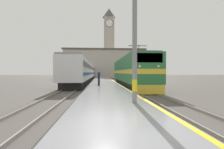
{
  "coord_description": "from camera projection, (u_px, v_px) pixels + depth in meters",
  "views": [
    {
      "loc": [
        -0.69,
        -5.64,
        1.95
      ],
      "look_at": [
        1.7,
        28.25,
        1.54
      ],
      "focal_mm": 28.0,
      "sensor_mm": 36.0,
      "label": 1
    }
  ],
  "objects": [
    {
      "name": "rail_track_far",
      "position": [
        82.0,
        83.0,
        30.36
      ],
      "size": [
        2.83,
        140.0,
        0.16
      ],
      "color": "#514C47",
      "rests_on": "ground"
    },
    {
      "name": "ground_plane",
      "position": [
        103.0,
        82.0,
        35.62
      ],
      "size": [
        200.0,
        200.0,
        0.0
      ],
      "primitive_type": "plane",
      "color": "#514C47"
    },
    {
      "name": "catenary_mast",
      "position": [
        137.0,
        32.0,
        8.9
      ],
      "size": [
        2.65,
        0.26,
        7.2
      ],
      "color": "gray",
      "rests_on": "platform"
    },
    {
      "name": "person_on_platform",
      "position": [
        99.0,
        77.0,
        22.23
      ],
      "size": [
        0.34,
        0.34,
        1.81
      ],
      "color": "#23232D",
      "rests_on": "platform"
    },
    {
      "name": "rail_track_near",
      "position": [
        123.0,
        83.0,
        30.87
      ],
      "size": [
        2.84,
        140.0,
        0.16
      ],
      "color": "#514C47",
      "rests_on": "ground"
    },
    {
      "name": "passenger_train",
      "position": [
        87.0,
        72.0,
        42.38
      ],
      "size": [
        2.92,
        50.32,
        3.96
      ],
      "color": "black",
      "rests_on": "ground"
    },
    {
      "name": "station_building",
      "position": [
        104.0,
        64.0,
        61.75
      ],
      "size": [
        28.34,
        7.45,
        10.11
      ],
      "color": "#B7B2A3",
      "rests_on": "ground"
    },
    {
      "name": "locomotive_train",
      "position": [
        131.0,
        72.0,
        23.36
      ],
      "size": [
        2.92,
        17.71,
        4.88
      ],
      "color": "black",
      "rests_on": "ground"
    },
    {
      "name": "clock_tower",
      "position": [
        109.0,
        41.0,
        74.56
      ],
      "size": [
        5.3,
        5.3,
        29.23
      ],
      "color": "#ADA393",
      "rests_on": "ground"
    },
    {
      "name": "platform",
      "position": [
        104.0,
        82.0,
        30.63
      ],
      "size": [
        4.08,
        140.0,
        0.39
      ],
      "color": "gray",
      "rests_on": "ground"
    }
  ]
}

